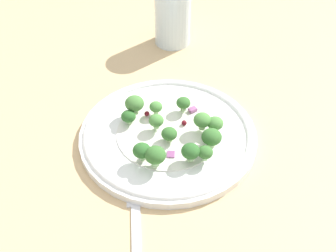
{
  "coord_description": "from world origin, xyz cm",
  "views": [
    {
      "loc": [
        -24.51,
        40.44,
        49.68
      ],
      "look_at": [
        2.9,
        -2.12,
        2.7
      ],
      "focal_mm": 49.46,
      "sensor_mm": 36.0,
      "label": 1
    }
  ],
  "objects_px": {
    "broccoli_floret_0": "(134,104)",
    "fork": "(136,235)",
    "broccoli_floret_1": "(156,107)",
    "water_glass": "(173,17)",
    "plate": "(168,135)",
    "broccoli_floret_2": "(128,117)"
  },
  "relations": [
    {
      "from": "plate",
      "to": "broccoli_floret_1",
      "type": "relative_size",
      "value": 12.96
    },
    {
      "from": "fork",
      "to": "broccoli_floret_1",
      "type": "bearing_deg",
      "value": -62.78
    },
    {
      "from": "broccoli_floret_0",
      "to": "broccoli_floret_2",
      "type": "distance_m",
      "value": 0.02
    },
    {
      "from": "broccoli_floret_1",
      "to": "water_glass",
      "type": "bearing_deg",
      "value": -63.96
    },
    {
      "from": "plate",
      "to": "water_glass",
      "type": "bearing_deg",
      "value": -59.05
    },
    {
      "from": "broccoli_floret_0",
      "to": "fork",
      "type": "xyz_separation_m",
      "value": [
        -0.13,
        0.17,
        -0.03
      ]
    },
    {
      "from": "broccoli_floret_1",
      "to": "plate",
      "type": "bearing_deg",
      "value": 147.78
    },
    {
      "from": "plate",
      "to": "broccoli_floret_2",
      "type": "height_order",
      "value": "broccoli_floret_2"
    },
    {
      "from": "broccoli_floret_1",
      "to": "water_glass",
      "type": "relative_size",
      "value": 0.19
    },
    {
      "from": "broccoli_floret_0",
      "to": "broccoli_floret_1",
      "type": "distance_m",
      "value": 0.03
    },
    {
      "from": "broccoli_floret_2",
      "to": "plate",
      "type": "bearing_deg",
      "value": -165.65
    },
    {
      "from": "plate",
      "to": "fork",
      "type": "distance_m",
      "value": 0.18
    },
    {
      "from": "water_glass",
      "to": "broccoli_floret_2",
      "type": "bearing_deg",
      "value": 107.54
    },
    {
      "from": "plate",
      "to": "broccoli_floret_1",
      "type": "xyz_separation_m",
      "value": [
        0.04,
        -0.02,
        0.02
      ]
    },
    {
      "from": "plate",
      "to": "water_glass",
      "type": "relative_size",
      "value": 2.49
    },
    {
      "from": "broccoli_floret_0",
      "to": "broccoli_floret_2",
      "type": "bearing_deg",
      "value": 98.46
    },
    {
      "from": "broccoli_floret_2",
      "to": "fork",
      "type": "xyz_separation_m",
      "value": [
        -0.12,
        0.15,
        -0.03
      ]
    },
    {
      "from": "broccoli_floret_1",
      "to": "fork",
      "type": "distance_m",
      "value": 0.22
    },
    {
      "from": "broccoli_floret_2",
      "to": "water_glass",
      "type": "relative_size",
      "value": 0.21
    },
    {
      "from": "broccoli_floret_0",
      "to": "water_glass",
      "type": "relative_size",
      "value": 0.28
    },
    {
      "from": "broccoli_floret_0",
      "to": "fork",
      "type": "height_order",
      "value": "broccoli_floret_0"
    },
    {
      "from": "fork",
      "to": "water_glass",
      "type": "bearing_deg",
      "value": -63.39
    }
  ]
}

